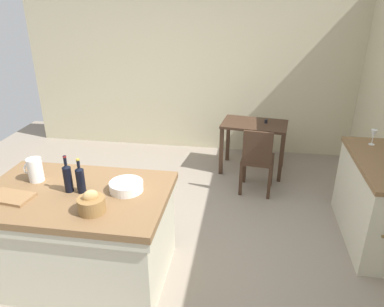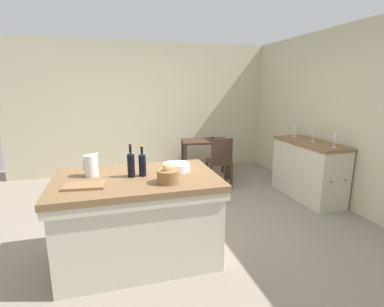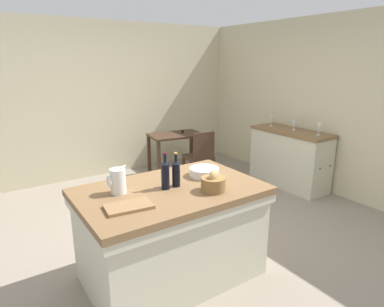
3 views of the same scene
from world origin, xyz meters
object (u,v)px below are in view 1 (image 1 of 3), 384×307
side_cabinet (374,201)px  wash_bowl (126,186)px  wine_bottle_dark (80,179)px  pitcher (35,169)px  cutting_board (11,197)px  island_table (80,232)px  writing_desk (254,131)px  wine_bottle_amber (68,177)px  wine_glass_middle (374,134)px  bread_basket (91,204)px  wooden_chair (257,159)px

side_cabinet → wash_bowl: wash_bowl is taller
wash_bowl → wine_bottle_dark: 0.38m
pitcher → cutting_board: size_ratio=0.73×
island_table → pitcher: 0.68m
writing_desk → wine_bottle_amber: bearing=-122.9°
island_table → wash_bowl: bearing=12.5°
island_table → wine_bottle_dark: (0.07, 0.01, 0.53)m
wine_glass_middle → pitcher: bearing=-158.2°
bread_basket → wine_bottle_amber: bearing=139.7°
wine_bottle_dark → wine_bottle_amber: size_ratio=0.94×
pitcher → wine_bottle_dark: wine_bottle_dark is taller
wash_bowl → bread_basket: bearing=-114.3°
side_cabinet → pitcher: bearing=-165.3°
wine_glass_middle → writing_desk: bearing=140.6°
writing_desk → cutting_board: 3.29m
writing_desk → wine_bottle_dark: 2.85m
island_table → wooden_chair: wooden_chair is taller
wash_bowl → cutting_board: bearing=-163.3°
pitcher → wine_bottle_dark: size_ratio=0.83×
writing_desk → wine_bottle_amber: 2.91m
side_cabinet → pitcher: (-3.18, -0.84, 0.53)m
island_table → wooden_chair: (1.57, 1.78, 0.01)m
island_table → wine_glass_middle: size_ratio=9.40×
island_table → cutting_board: cutting_board is taller
writing_desk → island_table: bearing=-122.1°
wine_glass_middle → cutting_board: bearing=-153.8°
pitcher → wine_glass_middle: pitcher is taller
wooden_chair → cutting_board: 2.85m
pitcher → wine_bottle_dark: bearing=-15.1°
wine_bottle_amber → pitcher: bearing=160.3°
island_table → wine_glass_middle: (2.76, 1.42, 0.55)m
wine_glass_middle → bread_basket: bearing=-146.1°
wine_bottle_dark → wine_glass_middle: 3.04m
side_cabinet → writing_desk: (-1.23, 1.45, 0.16)m
wash_bowl → wooden_chair: bearing=55.8°
writing_desk → pitcher: 3.03m
side_cabinet → cutting_board: size_ratio=3.72×
wine_glass_middle → island_table: bearing=-152.9°
wooden_chair → cutting_board: size_ratio=2.55×
island_table → wooden_chair: bearing=48.5°
wine_glass_middle → wooden_chair: bearing=163.1°
pitcher → wine_bottle_dark: 0.50m
writing_desk → wine_glass_middle: 1.65m
wooden_chair → pitcher: 2.63m
cutting_board → wine_bottle_dark: (0.53, 0.19, 0.11)m
wine_bottle_dark → cutting_board: bearing=-160.6°
pitcher → wine_bottle_dark: (0.49, -0.13, 0.01)m
wooden_chair → wine_glass_middle: bearing=-16.9°
wooden_chair → bread_basket: size_ratio=4.26×
wooden_chair → wine_bottle_amber: (-1.62, -1.77, 0.52)m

